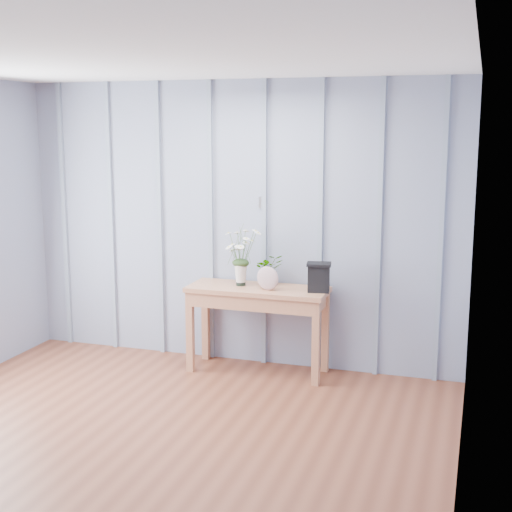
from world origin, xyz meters
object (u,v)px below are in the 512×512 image
(daisy_vase, at_px, (241,249))
(carved_box, at_px, (319,277))
(felt_disc_vessel, at_px, (268,278))
(sideboard, at_px, (258,300))

(daisy_vase, height_order, carved_box, daisy_vase)
(daisy_vase, bearing_deg, carved_box, -2.00)
(daisy_vase, xyz_separation_m, felt_disc_vessel, (0.27, -0.10, -0.22))
(sideboard, relative_size, carved_box, 4.94)
(sideboard, height_order, daisy_vase, daisy_vase)
(daisy_vase, relative_size, felt_disc_vessel, 2.53)
(daisy_vase, xyz_separation_m, carved_box, (0.69, -0.02, -0.20))
(sideboard, distance_m, carved_box, 0.58)
(felt_disc_vessel, bearing_deg, carved_box, 22.17)
(sideboard, relative_size, daisy_vase, 2.34)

